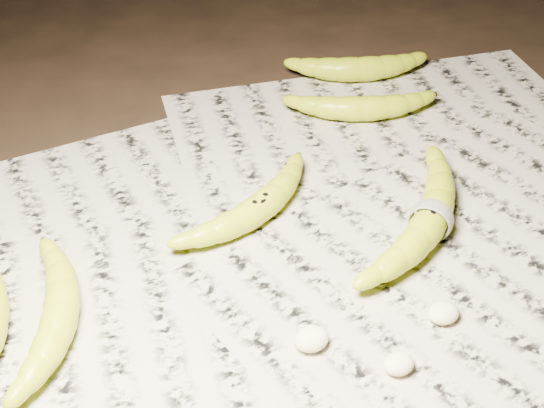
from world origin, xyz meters
name	(u,v)px	position (x,y,z in m)	size (l,w,h in m)	color
ground	(309,260)	(0.00, 0.00, 0.00)	(3.00, 3.00, 0.00)	black
newspaper_patch	(302,244)	(0.00, 0.02, 0.00)	(0.90, 0.70, 0.01)	#ACA593
banana_left_b	(60,310)	(-0.26, 0.02, 0.03)	(0.18, 0.06, 0.04)	#C6D21A
banana_center	(259,206)	(-0.02, 0.08, 0.03)	(0.18, 0.05, 0.03)	#C6D21A
banana_taped	(432,218)	(0.14, -0.03, 0.03)	(0.23, 0.06, 0.04)	#C6D21A
banana_upper_a	(362,106)	(0.19, 0.21, 0.03)	(0.18, 0.05, 0.03)	#C6D21A
banana_upper_b	(359,67)	(0.25, 0.30, 0.03)	(0.18, 0.06, 0.04)	#C6D21A
measuring_tape	(432,218)	(0.14, -0.03, 0.03)	(0.05, 0.05, 0.00)	white
flesh_chunk_a	(312,336)	(-0.06, -0.11, 0.02)	(0.03, 0.03, 0.02)	#EEE8B8
flesh_chunk_b	(399,361)	(0.00, -0.17, 0.02)	(0.03, 0.02, 0.02)	#EEE8B8
flesh_chunk_c	(444,310)	(0.07, -0.14, 0.02)	(0.03, 0.03, 0.02)	#EEE8B8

